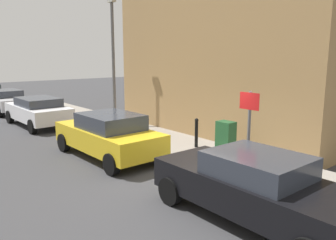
{
  "coord_description": "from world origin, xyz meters",
  "views": [
    {
      "loc": [
        -6.11,
        -6.36,
        3.34
      ],
      "look_at": [
        1.09,
        2.25,
        1.2
      ],
      "focal_mm": 36.13,
      "sensor_mm": 36.0,
      "label": 1
    }
  ],
  "objects_px": {
    "car_white": "(38,111)",
    "car_silver": "(6,100)",
    "bollard_far_kerb": "(147,131)",
    "street_sign": "(249,122)",
    "car_black": "(254,186)",
    "utility_cabinet": "(226,140)",
    "lamppost": "(113,56)",
    "car_yellow": "(108,135)",
    "bollard_near_cabinet": "(196,132)"
  },
  "relations": [
    {
      "from": "car_white",
      "to": "car_silver",
      "type": "distance_m",
      "value": 5.24
    },
    {
      "from": "bollard_far_kerb",
      "to": "street_sign",
      "type": "distance_m",
      "value": 4.34
    },
    {
      "from": "car_black",
      "to": "car_silver",
      "type": "height_order",
      "value": "car_black"
    },
    {
      "from": "car_black",
      "to": "utility_cabinet",
      "type": "bearing_deg",
      "value": -40.8
    },
    {
      "from": "car_black",
      "to": "car_white",
      "type": "xyz_separation_m",
      "value": [
        0.01,
        12.48,
        0.0
      ]
    },
    {
      "from": "car_silver",
      "to": "street_sign",
      "type": "relative_size",
      "value": 1.93
    },
    {
      "from": "street_sign",
      "to": "bollard_far_kerb",
      "type": "bearing_deg",
      "value": 92.12
    },
    {
      "from": "car_black",
      "to": "utility_cabinet",
      "type": "xyz_separation_m",
      "value": [
        2.64,
        3.01,
        -0.06
      ]
    },
    {
      "from": "car_black",
      "to": "lamppost",
      "type": "bearing_deg",
      "value": -14.82
    },
    {
      "from": "car_black",
      "to": "car_yellow",
      "type": "height_order",
      "value": "car_yellow"
    },
    {
      "from": "car_yellow",
      "to": "utility_cabinet",
      "type": "xyz_separation_m",
      "value": [
        2.64,
        -2.78,
        -0.09
      ]
    },
    {
      "from": "bollard_near_cabinet",
      "to": "bollard_far_kerb",
      "type": "height_order",
      "value": "same"
    },
    {
      "from": "bollard_far_kerb",
      "to": "street_sign",
      "type": "bearing_deg",
      "value": -87.88
    },
    {
      "from": "car_silver",
      "to": "lamppost",
      "type": "distance_m",
      "value": 8.75
    },
    {
      "from": "street_sign",
      "to": "lamppost",
      "type": "relative_size",
      "value": 0.4
    },
    {
      "from": "car_white",
      "to": "street_sign",
      "type": "xyz_separation_m",
      "value": [
        1.62,
        -11.08,
        0.92
      ]
    },
    {
      "from": "utility_cabinet",
      "to": "bollard_near_cabinet",
      "type": "distance_m",
      "value": 1.42
    },
    {
      "from": "utility_cabinet",
      "to": "bollard_far_kerb",
      "type": "distance_m",
      "value": 2.87
    },
    {
      "from": "car_black",
      "to": "car_white",
      "type": "relative_size",
      "value": 1.03
    },
    {
      "from": "bollard_near_cabinet",
      "to": "bollard_far_kerb",
      "type": "bearing_deg",
      "value": 136.5
    },
    {
      "from": "car_yellow",
      "to": "street_sign",
      "type": "xyz_separation_m",
      "value": [
        1.63,
        -4.39,
        0.89
      ]
    },
    {
      "from": "car_yellow",
      "to": "street_sign",
      "type": "height_order",
      "value": "street_sign"
    },
    {
      "from": "utility_cabinet",
      "to": "bollard_near_cabinet",
      "type": "bearing_deg",
      "value": 85.97
    },
    {
      "from": "bollard_far_kerb",
      "to": "utility_cabinet",
      "type": "bearing_deg",
      "value": -66.02
    },
    {
      "from": "car_silver",
      "to": "car_black",
      "type": "bearing_deg",
      "value": 179.27
    },
    {
      "from": "car_yellow",
      "to": "lamppost",
      "type": "xyz_separation_m",
      "value": [
        2.68,
        4.03,
        2.53
      ]
    },
    {
      "from": "bollard_far_kerb",
      "to": "car_white",
      "type": "bearing_deg",
      "value": 102.08
    },
    {
      "from": "car_white",
      "to": "car_silver",
      "type": "bearing_deg",
      "value": -0.27
    },
    {
      "from": "car_white",
      "to": "street_sign",
      "type": "bearing_deg",
      "value": -172.73
    },
    {
      "from": "car_yellow",
      "to": "car_white",
      "type": "relative_size",
      "value": 1.01
    },
    {
      "from": "bollard_near_cabinet",
      "to": "lamppost",
      "type": "distance_m",
      "value": 5.99
    },
    {
      "from": "bollard_far_kerb",
      "to": "car_yellow",
      "type": "bearing_deg",
      "value": 173.99
    },
    {
      "from": "car_black",
      "to": "bollard_far_kerb",
      "type": "relative_size",
      "value": 4.27
    },
    {
      "from": "car_silver",
      "to": "lamppost",
      "type": "bearing_deg",
      "value": -161.8
    },
    {
      "from": "car_yellow",
      "to": "street_sign",
      "type": "distance_m",
      "value": 4.77
    },
    {
      "from": "utility_cabinet",
      "to": "bollard_near_cabinet",
      "type": "height_order",
      "value": "utility_cabinet"
    },
    {
      "from": "bollard_near_cabinet",
      "to": "street_sign",
      "type": "relative_size",
      "value": 0.45
    },
    {
      "from": "bollard_near_cabinet",
      "to": "car_yellow",
      "type": "bearing_deg",
      "value": 153.68
    },
    {
      "from": "utility_cabinet",
      "to": "lamppost",
      "type": "height_order",
      "value": "lamppost"
    },
    {
      "from": "car_yellow",
      "to": "utility_cabinet",
      "type": "height_order",
      "value": "car_yellow"
    },
    {
      "from": "car_yellow",
      "to": "car_silver",
      "type": "xyz_separation_m",
      "value": [
        -0.06,
        11.93,
        -0.06
      ]
    },
    {
      "from": "car_white",
      "to": "car_silver",
      "type": "relative_size",
      "value": 0.96
    },
    {
      "from": "car_black",
      "to": "bollard_far_kerb",
      "type": "xyz_separation_m",
      "value": [
        1.47,
        5.63,
        -0.04
      ]
    },
    {
      "from": "car_white",
      "to": "car_black",
      "type": "bearing_deg",
      "value": 178.91
    },
    {
      "from": "car_silver",
      "to": "bollard_far_kerb",
      "type": "relative_size",
      "value": 4.28
    },
    {
      "from": "car_yellow",
      "to": "bollard_far_kerb",
      "type": "distance_m",
      "value": 1.49
    },
    {
      "from": "lamppost",
      "to": "bollard_far_kerb",
      "type": "bearing_deg",
      "value": -106.02
    },
    {
      "from": "car_silver",
      "to": "bollard_far_kerb",
      "type": "distance_m",
      "value": 12.18
    },
    {
      "from": "car_silver",
      "to": "lamppost",
      "type": "xyz_separation_m",
      "value": [
        2.74,
        -7.89,
        2.59
      ]
    },
    {
      "from": "car_black",
      "to": "utility_cabinet",
      "type": "height_order",
      "value": "car_black"
    }
  ]
}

